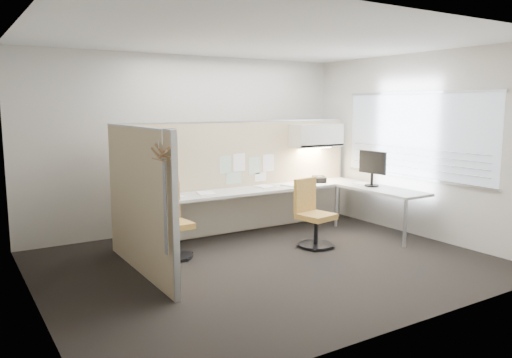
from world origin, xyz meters
TOP-DOWN VIEW (x-y plane):
  - floor at (0.00, 0.00)m, footprint 5.50×4.50m
  - ceiling at (0.00, 0.00)m, footprint 5.50×4.50m
  - wall_back at (0.00, 2.25)m, footprint 5.50×0.02m
  - wall_front at (0.00, -2.25)m, footprint 5.50×0.02m
  - wall_left at (-2.75, 0.00)m, footprint 0.02×4.50m
  - wall_right at (2.75, 0.00)m, footprint 0.02×4.50m
  - window_pane at (2.73, 0.00)m, footprint 0.01×2.80m
  - partition_back at (0.55, 1.60)m, footprint 4.10×0.06m
  - partition_left at (-1.50, 0.50)m, footprint 0.06×2.20m
  - desk at (0.93, 1.13)m, footprint 4.00×2.07m
  - overhead_bin at (1.90, 1.39)m, footprint 0.90×0.36m
  - task_light_strip at (1.90, 1.39)m, footprint 0.60×0.06m
  - pinned_papers at (0.63, 1.57)m, footprint 1.01×0.00m
  - poster at (-1.05, 1.57)m, footprint 0.28×0.00m
  - chair_left at (-0.95, 0.89)m, footprint 0.51×0.51m
  - chair_right at (0.97, 0.30)m, footprint 0.53×0.54m
  - monitor at (2.30, 0.47)m, footprint 0.22×0.53m
  - phone at (1.86, 1.25)m, footprint 0.26×0.25m
  - stapler at (1.73, 1.31)m, footprint 0.15×0.07m
  - tape_dispenser at (1.68, 1.36)m, footprint 0.11×0.09m
  - coat_hook at (-1.58, -0.48)m, footprint 0.18×0.42m
  - paper_stack_0 at (-0.76, 1.25)m, footprint 0.27×0.33m
  - paper_stack_1 at (-0.24, 1.26)m, footprint 0.29×0.34m
  - paper_stack_2 at (0.82, 1.34)m, footprint 0.26×0.32m
  - paper_stack_3 at (1.26, 1.21)m, footprint 0.30×0.35m
  - paper_stack_4 at (2.32, 0.67)m, footprint 0.28×0.34m

SIDE VIEW (x-z plane):
  - floor at x=0.00m, z-range -0.01..0.00m
  - chair_right at x=0.97m, z-range -0.03..0.93m
  - chair_left at x=-0.95m, z-range -0.03..0.93m
  - desk at x=0.93m, z-range 0.24..0.97m
  - paper_stack_2 at x=0.82m, z-range 0.73..0.75m
  - paper_stack_1 at x=-0.24m, z-range 0.73..0.75m
  - paper_stack_3 at x=1.26m, z-range 0.73..0.75m
  - paper_stack_4 at x=2.32m, z-range 0.73..0.75m
  - paper_stack_0 at x=-0.76m, z-range 0.73..0.76m
  - stapler at x=1.73m, z-range 0.73..0.78m
  - tape_dispenser at x=1.68m, z-range 0.73..0.79m
  - phone at x=1.86m, z-range 0.72..0.84m
  - partition_back at x=0.55m, z-range 0.00..1.75m
  - partition_left at x=-1.50m, z-range 0.00..1.75m
  - pinned_papers at x=0.63m, z-range 0.80..1.27m
  - monitor at x=2.30m, z-range 0.77..1.33m
  - task_light_strip at x=1.90m, z-range 1.29..1.31m
  - wall_back at x=0.00m, z-range 0.00..2.80m
  - wall_front at x=0.00m, z-range 0.00..2.80m
  - wall_left at x=-2.75m, z-range 0.00..2.80m
  - wall_right at x=2.75m, z-range 0.00..2.80m
  - poster at x=-1.05m, z-range 1.24..1.59m
  - coat_hook at x=-1.58m, z-range 0.78..2.07m
  - overhead_bin at x=1.90m, z-range 1.32..1.70m
  - window_pane at x=2.73m, z-range 0.90..2.20m
  - ceiling at x=0.00m, z-range 2.80..2.81m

